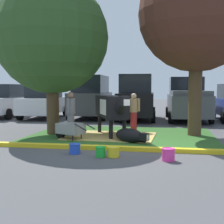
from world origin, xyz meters
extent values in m
plane|color=#4C4C4F|center=(0.00, 0.00, 0.00)|extent=(80.00, 80.00, 0.00)
cube|color=#2D5B23|center=(-0.33, 1.97, 0.01)|extent=(6.86, 5.10, 0.02)
cube|color=yellow|center=(-0.33, -0.73, 0.06)|extent=(8.06, 0.24, 0.12)
cube|color=tan|center=(-0.70, 1.66, 0.03)|extent=(3.30, 2.53, 0.04)
cylinder|color=#4C3823|center=(-3.04, 1.95, 1.12)|extent=(0.48, 0.48, 2.23)
sphere|color=#2D5123|center=(-3.04, 1.95, 3.76)|extent=(4.36, 4.36, 4.36)
cylinder|color=#4C3823|center=(2.38, 2.52, 1.53)|extent=(0.50, 0.50, 3.05)
sphere|color=#4C281E|center=(2.38, 2.52, 4.57)|extent=(4.34, 4.34, 4.34)
cube|color=black|center=(-0.71, 1.86, 1.11)|extent=(1.63, 2.38, 0.80)
cube|color=white|center=(-0.65, 1.72, 1.11)|extent=(1.04, 1.12, 0.56)
cylinder|color=black|center=(-0.14, 0.66, 1.21)|extent=(0.56, 0.71, 0.58)
cube|color=black|center=(0.00, 0.37, 1.39)|extent=(0.42, 0.51, 0.32)
cube|color=white|center=(0.09, 0.19, 1.35)|extent=(0.23, 0.19, 0.20)
cylinder|color=black|center=(-0.12, 1.19, 0.36)|extent=(0.14, 0.14, 0.71)
cylinder|color=black|center=(-0.56, 0.98, 0.36)|extent=(0.14, 0.14, 0.71)
cylinder|color=black|center=(-0.86, 2.74, 0.36)|extent=(0.14, 0.14, 0.71)
cylinder|color=black|center=(-1.31, 2.53, 0.36)|extent=(0.14, 0.14, 0.71)
cylinder|color=black|center=(-1.23, 2.94, 0.86)|extent=(0.06, 0.06, 0.70)
ellipsoid|color=black|center=(0.14, 0.56, 0.24)|extent=(1.19, 0.99, 0.48)
cube|color=black|center=(0.65, 0.25, 0.26)|extent=(0.34, 0.32, 0.22)
cube|color=silver|center=(0.75, 0.18, 0.26)|extent=(0.10, 0.12, 0.16)
cylinder|color=black|center=(0.53, 0.53, 0.06)|extent=(0.35, 0.27, 0.10)
cylinder|color=slate|center=(-2.16, 1.47, 0.42)|extent=(0.26, 0.26, 0.85)
cylinder|color=slate|center=(-2.16, 1.47, 1.14)|extent=(0.34, 0.34, 0.58)
sphere|color=#8C664C|center=(-2.16, 1.47, 1.54)|extent=(0.23, 0.23, 0.23)
cylinder|color=slate|center=(-2.14, 1.68, 1.17)|extent=(0.09, 0.09, 0.55)
cylinder|color=slate|center=(-2.18, 1.25, 1.17)|extent=(0.09, 0.09, 0.55)
cylinder|color=maroon|center=(0.00, 3.14, 0.41)|extent=(0.26, 0.26, 0.81)
cylinder|color=#9E7F5B|center=(0.00, 3.14, 1.09)|extent=(0.34, 0.34, 0.56)
sphere|color=beige|center=(0.00, 3.14, 1.48)|extent=(0.22, 0.22, 0.22)
cylinder|color=#9E7F5B|center=(0.21, 3.10, 1.12)|extent=(0.09, 0.09, 0.53)
cylinder|color=#9E7F5B|center=(-0.22, 3.18, 1.12)|extent=(0.09, 0.09, 0.53)
cube|color=gray|center=(-1.95, 0.77, 0.40)|extent=(1.07, 0.93, 0.36)
cylinder|color=black|center=(-2.40, 0.99, 0.18)|extent=(0.37, 0.25, 0.36)
cylinder|color=black|center=(-1.78, 0.44, 0.12)|extent=(0.04, 0.04, 0.24)
cylinder|color=black|center=(-1.58, 0.84, 0.12)|extent=(0.04, 0.04, 0.24)
cylinder|color=black|center=(-1.46, 0.29, 0.52)|extent=(0.50, 0.27, 0.23)
cylinder|color=black|center=(-1.27, 0.69, 0.52)|extent=(0.50, 0.27, 0.23)
cylinder|color=blue|center=(-1.13, -1.40, 0.13)|extent=(0.30, 0.30, 0.27)
torus|color=blue|center=(-1.13, -1.40, 0.27)|extent=(0.33, 0.33, 0.02)
cylinder|color=green|center=(-0.35, -1.66, 0.13)|extent=(0.26, 0.26, 0.26)
torus|color=green|center=(-0.35, -1.66, 0.26)|extent=(0.28, 0.28, 0.02)
cylinder|color=yellow|center=(-0.01, -1.61, 0.13)|extent=(0.31, 0.31, 0.25)
torus|color=yellow|center=(-0.01, -1.61, 0.25)|extent=(0.33, 0.33, 0.02)
cylinder|color=#EA3893|center=(1.41, -1.80, 0.15)|extent=(0.32, 0.32, 0.31)
torus|color=#EA3893|center=(1.41, -1.80, 0.31)|extent=(0.34, 0.34, 0.02)
cube|color=silver|center=(-8.46, 8.00, 0.77)|extent=(2.00, 4.48, 0.90)
cube|color=black|center=(-8.46, 8.00, 1.62)|extent=(1.68, 2.27, 0.80)
cylinder|color=black|center=(-9.43, 9.38, 0.32)|extent=(0.25, 0.65, 0.64)
cylinder|color=black|center=(-7.63, 9.47, 0.32)|extent=(0.25, 0.65, 0.64)
cylinder|color=black|center=(-7.50, 6.61, 0.32)|extent=(0.25, 0.65, 0.64)
cube|color=silver|center=(-5.91, 7.98, 0.77)|extent=(2.00, 4.48, 0.90)
cube|color=black|center=(-5.91, 7.98, 1.62)|extent=(1.68, 2.27, 0.80)
cylinder|color=black|center=(-6.88, 9.37, 0.32)|extent=(0.25, 0.65, 0.64)
cylinder|color=black|center=(-5.08, 9.45, 0.32)|extent=(0.25, 0.65, 0.64)
cylinder|color=black|center=(-6.75, 6.51, 0.32)|extent=(0.25, 0.65, 0.64)
cylinder|color=black|center=(-4.95, 6.59, 0.32)|extent=(0.25, 0.65, 0.64)
cube|color=#3D3D42|center=(-3.13, 8.42, 0.92)|extent=(2.11, 4.68, 1.20)
cube|color=black|center=(-3.13, 8.42, 2.02)|extent=(1.82, 3.27, 1.00)
cylinder|color=black|center=(-4.15, 9.87, 0.32)|extent=(0.25, 0.65, 0.64)
cylinder|color=black|center=(-2.25, 9.96, 0.32)|extent=(0.25, 0.65, 0.64)
cylinder|color=black|center=(-4.01, 6.89, 0.32)|extent=(0.25, 0.65, 0.64)
cylinder|color=black|center=(-2.11, 6.97, 0.32)|extent=(0.25, 0.65, 0.64)
cube|color=black|center=(-0.38, 7.92, 0.92)|extent=(2.11, 4.68, 1.20)
cube|color=black|center=(-0.38, 7.92, 2.02)|extent=(1.82, 3.27, 1.00)
cylinder|color=black|center=(-1.39, 9.37, 0.32)|extent=(0.25, 0.65, 0.64)
cylinder|color=black|center=(0.50, 9.46, 0.32)|extent=(0.25, 0.65, 0.64)
cylinder|color=black|center=(-1.26, 6.38, 0.32)|extent=(0.25, 0.65, 0.64)
cylinder|color=black|center=(0.64, 6.47, 0.32)|extent=(0.25, 0.65, 0.64)
cube|color=#4C5156|center=(2.44, 8.16, 0.87)|extent=(2.25, 5.49, 1.10)
cube|color=black|center=(2.39, 9.11, 1.92)|extent=(1.92, 1.88, 1.00)
cube|color=#4C5156|center=(2.49, 6.95, 1.54)|extent=(2.02, 2.78, 0.24)
cylinder|color=black|center=(1.36, 9.87, 0.32)|extent=(0.25, 0.65, 0.64)
cylinder|color=black|center=(3.35, 9.96, 0.32)|extent=(0.25, 0.65, 0.64)
cylinder|color=black|center=(1.52, 6.36, 0.32)|extent=(0.25, 0.65, 0.64)
cylinder|color=black|center=(3.52, 6.46, 0.32)|extent=(0.25, 0.65, 0.64)
cylinder|color=black|center=(4.04, 9.69, 0.32)|extent=(0.25, 0.65, 0.64)
cylinder|color=black|center=(4.18, 6.84, 0.32)|extent=(0.25, 0.65, 0.64)
camera|label=1|loc=(1.39, -9.53, 1.82)|focal=49.82mm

